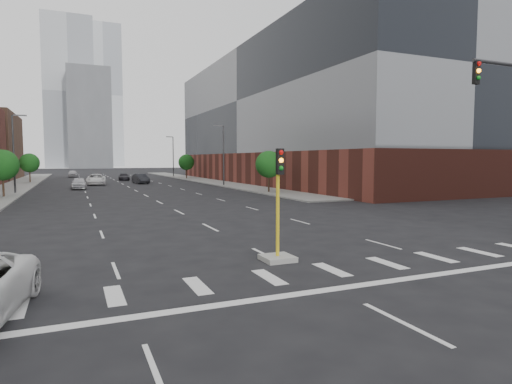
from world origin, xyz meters
TOP-DOWN VIEW (x-y plane):
  - ground at (0.00, 0.00)m, footprint 400.00×400.00m
  - sidewalk_left_far at (-15.00, 74.00)m, footprint 5.00×92.00m
  - sidewalk_right_far at (15.00, 74.00)m, footprint 5.00×92.00m
  - building_right_main at (29.50, 60.00)m, footprint 24.00×70.00m
  - tower_left at (-8.00, 220.00)m, footprint 22.00×22.00m
  - tower_right at (10.00, 260.00)m, footprint 20.00×20.00m
  - tower_mid at (0.00, 200.00)m, footprint 18.00×18.00m
  - median_traffic_signal at (0.00, 8.97)m, footprint 1.20×1.20m
  - streetlight_right_a at (13.41, 55.00)m, footprint 1.60×0.22m
  - streetlight_right_b at (13.41, 90.00)m, footprint 1.60×0.22m
  - streetlight_left at (-13.41, 50.00)m, footprint 1.60×0.22m
  - tree_left_near at (-14.00, 45.00)m, footprint 3.20×3.20m
  - tree_left_far at (-14.00, 75.00)m, footprint 3.20×3.20m
  - tree_right_near at (14.00, 40.00)m, footprint 3.20×3.20m
  - tree_right_far at (14.00, 80.00)m, footprint 3.20×3.20m
  - car_near_left at (-6.64, 55.69)m, footprint 2.07×4.75m
  - car_mid_right at (2.86, 66.13)m, footprint 2.39×5.13m
  - car_far_left at (-4.04, 65.19)m, footprint 3.19×6.26m
  - car_deep_right at (1.50, 78.03)m, footprint 2.18×4.78m
  - car_distant at (-7.41, 97.66)m, footprint 2.02×4.82m

SIDE VIEW (x-z plane):
  - ground at x=0.00m, z-range 0.00..0.00m
  - sidewalk_left_far at x=-15.00m, z-range 0.00..0.15m
  - sidewalk_right_far at x=15.00m, z-range 0.00..0.15m
  - car_deep_right at x=1.50m, z-range 0.00..1.36m
  - car_near_left at x=-6.64m, z-range 0.00..1.60m
  - car_mid_right at x=2.86m, z-range 0.00..1.63m
  - car_distant at x=-7.41m, z-range 0.00..1.63m
  - car_far_left at x=-4.04m, z-range 0.00..1.69m
  - median_traffic_signal at x=0.00m, z-range -1.23..3.17m
  - tree_left_near at x=-14.00m, z-range 0.97..5.82m
  - tree_left_far at x=-14.00m, z-range 0.97..5.82m
  - tree_right_near at x=14.00m, z-range 0.97..5.82m
  - tree_right_far at x=14.00m, z-range 0.97..5.82m
  - streetlight_right_a at x=13.41m, z-range 0.47..9.55m
  - streetlight_right_b at x=13.41m, z-range 0.47..9.55m
  - streetlight_left at x=-13.41m, z-range 0.47..9.55m
  - building_right_main at x=29.50m, z-range 0.00..22.00m
  - tower_mid at x=0.00m, z-range 0.00..44.00m
  - tower_left at x=-8.00m, z-range 0.00..70.00m
  - tower_right at x=10.00m, z-range 0.00..80.00m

